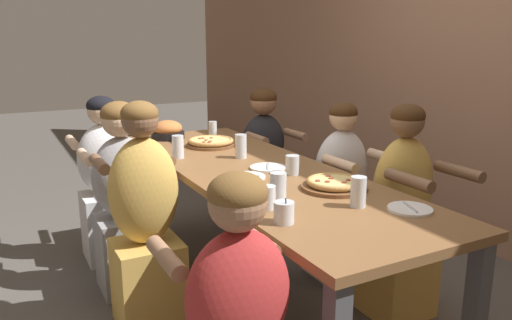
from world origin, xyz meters
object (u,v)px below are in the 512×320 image
object	(u,v)px
drinking_glass_c	(358,192)
diner_far_center	(340,200)
empty_plate_c	(410,209)
drinking_glass_a	(292,166)
drinking_glass_b	(268,199)
diner_near_midleft	(125,205)
cocktail_glass_blue	(284,213)
diner_far_left	(263,163)
pizza_board_main	(211,142)
skillet_bowl	(168,131)
diner_near_center	(146,227)
diner_near_left	(107,186)
empty_plate_b	(268,168)
drinking_glass_e	(241,148)
diner_far_midright	(401,223)
pizza_board_second	(334,184)
drinking_glass_g	(213,131)
drinking_glass_d	(278,189)
drinking_glass_f	(178,148)
empty_plate_a	(247,177)

from	to	relation	value
drinking_glass_c	diner_far_center	bearing A→B (deg)	146.25
empty_plate_c	drinking_glass_a	world-z (taller)	drinking_glass_a
drinking_glass_b	diner_near_midleft	xyz separation A→B (m)	(-1.11, -0.35, -0.30)
cocktail_glass_blue	drinking_glass_a	size ratio (longest dim) A/B	1.05
diner_far_left	empty_plate_c	bearing A→B (deg)	79.09
drinking_glass_a	drinking_glass_c	size ratio (longest dim) A/B	0.78
pizza_board_main	skillet_bowl	bearing A→B (deg)	-156.40
drinking_glass_c	diner_near_center	xyz separation A→B (m)	(-0.82, -0.71, -0.31)
cocktail_glass_blue	diner_near_left	size ratio (longest dim) A/B	0.10
pizza_board_main	empty_plate_c	distance (m)	1.60
empty_plate_b	drinking_glass_e	world-z (taller)	drinking_glass_e
skillet_bowl	diner_near_midleft	xyz separation A→B (m)	(0.56, -0.47, -0.32)
skillet_bowl	empty_plate_c	bearing A→B (deg)	11.53
diner_far_midright	diner_near_center	xyz separation A→B (m)	(-0.54, -1.25, 0.02)
cocktail_glass_blue	pizza_board_second	bearing A→B (deg)	121.56
drinking_glass_g	diner_near_midleft	size ratio (longest dim) A/B	0.10
empty_plate_b	drinking_glass_e	bearing A→B (deg)	-177.00
drinking_glass_d	empty_plate_c	bearing A→B (deg)	50.26
pizza_board_second	drinking_glass_b	bearing A→B (deg)	-76.57
skillet_bowl	drinking_glass_e	world-z (taller)	drinking_glass_e
drinking_glass_g	diner_far_center	size ratio (longest dim) A/B	0.11
empty_plate_c	drinking_glass_c	bearing A→B (deg)	-131.20
drinking_glass_e	drinking_glass_g	distance (m)	0.67
pizza_board_main	drinking_glass_g	size ratio (longest dim) A/B	2.71
drinking_glass_e	diner_near_center	distance (m)	0.77
empty_plate_b	drinking_glass_a	world-z (taller)	drinking_glass_a
drinking_glass_e	drinking_glass_f	distance (m)	0.38
diner_near_left	diner_near_midleft	xyz separation A→B (m)	(0.50, 0.00, 0.02)
drinking_glass_e	drinking_glass_g	size ratio (longest dim) A/B	1.20
skillet_bowl	drinking_glass_c	world-z (taller)	same
cocktail_glass_blue	diner_far_midright	size ratio (longest dim) A/B	0.09
diner_far_center	diner_far_left	bearing A→B (deg)	-90.00
drinking_glass_a	diner_near_left	bearing A→B (deg)	-148.38
diner_far_left	drinking_glass_f	bearing A→B (deg)	32.85
pizza_board_main	diner_far_left	world-z (taller)	diner_far_left
cocktail_glass_blue	diner_far_center	distance (m)	1.28
pizza_board_second	drinking_glass_g	bearing A→B (deg)	-179.54
diner_far_midright	drinking_glass_g	bearing A→B (deg)	-71.30
drinking_glass_f	diner_near_left	size ratio (longest dim) A/B	0.12
drinking_glass_g	skillet_bowl	bearing A→B (deg)	-113.41
drinking_glass_f	diner_near_center	size ratio (longest dim) A/B	0.12
cocktail_glass_blue	drinking_glass_a	xyz separation A→B (m)	(-0.59, 0.41, 0.01)
skillet_bowl	diner_far_left	bearing A→B (deg)	88.56
empty_plate_c	drinking_glass_d	xyz separation A→B (m)	(-0.36, -0.43, 0.05)
drinking_glass_a	diner_near_left	xyz separation A→B (m)	(-1.20, -0.74, -0.32)
drinking_glass_d	drinking_glass_e	bearing A→B (deg)	164.61
empty_plate_c	diner_far_center	size ratio (longest dim) A/B	0.17
empty_plate_a	drinking_glass_f	bearing A→B (deg)	-164.33
empty_plate_b	drinking_glass_c	world-z (taller)	drinking_glass_c
drinking_glass_c	drinking_glass_e	size ratio (longest dim) A/B	0.92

